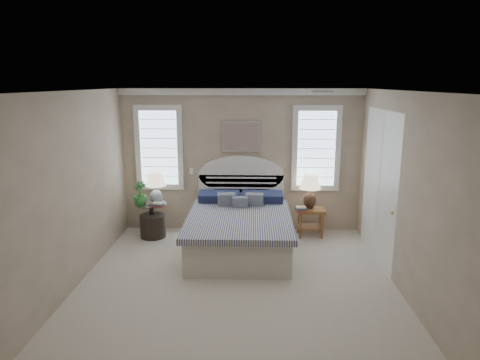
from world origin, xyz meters
The scene contains 21 objects.
floor centered at (0.00, 0.00, 0.00)m, with size 4.50×5.00×0.01m, color beige.
ceiling centered at (0.00, 0.00, 2.70)m, with size 4.50×5.00×0.01m, color white.
wall_back centered at (0.00, 2.50, 1.35)m, with size 4.50×0.02×2.70m, color gray.
wall_left centered at (-2.25, 0.00, 1.35)m, with size 0.02×5.00×2.70m, color gray.
wall_right centered at (2.25, 0.00, 1.35)m, with size 0.02×5.00×2.70m, color gray.
crown_molding centered at (0.00, 2.46, 2.64)m, with size 4.50×0.08×0.12m, color white.
hvac_vent centered at (1.20, 0.80, 2.68)m, with size 0.30×0.20×0.02m, color #B2B2B2.
switch_plate centered at (-0.95, 2.48, 1.15)m, with size 0.08×0.01×0.12m, color white.
window_left centered at (-1.55, 2.48, 1.60)m, with size 0.90×0.06×1.60m, color #C9E3FF.
window_right centered at (1.40, 2.48, 1.60)m, with size 0.90×0.06×1.60m, color #C9E3FF.
painting centered at (0.00, 2.46, 1.82)m, with size 0.74×0.04×0.58m, color silver.
closet_door centered at (2.23, 1.20, 1.20)m, with size 0.02×1.80×2.40m, color white.
bed centered at (0.00, 1.46, 0.39)m, with size 1.72×2.28×1.47m.
side_table_left centered at (-1.65, 2.05, 0.39)m, with size 0.56×0.56×0.63m.
nightstand_right centered at (1.30, 2.15, 0.39)m, with size 0.50×0.40×0.53m.
floor_pot centered at (-1.63, 2.00, 0.21)m, with size 0.46×0.46×0.42m, color black.
lamp_left centered at (-1.54, 2.01, 1.00)m, with size 0.43×0.43×0.60m.
lamp_right centered at (1.28, 2.19, 0.92)m, with size 0.50×0.50×0.64m.
potted_plant centered at (-1.81, 1.90, 0.85)m, with size 0.25×0.25×0.44m, color #2D722E.
books_left centered at (-1.47, 1.84, 0.67)m, with size 0.23×0.19×0.08m.
books_right centered at (1.10, 2.00, 0.57)m, with size 0.21×0.16×0.08m.
Camera 1 is at (0.22, -5.47, 2.81)m, focal length 32.00 mm.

